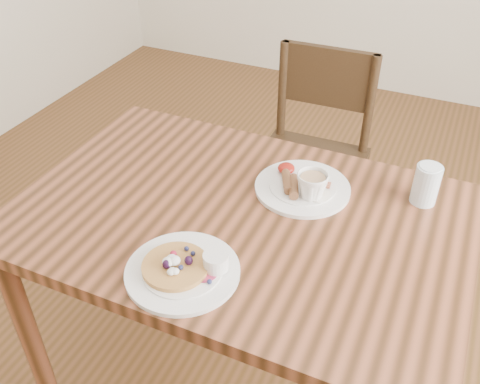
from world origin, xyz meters
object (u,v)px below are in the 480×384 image
(pancake_plate, at_px, (184,269))
(water_glass, at_px, (426,185))
(dining_table, at_px, (240,240))
(breakfast_plate, at_px, (301,186))
(chair_far, at_px, (312,152))
(teacup_saucer, at_px, (312,189))

(pancake_plate, bearing_deg, water_glass, 47.88)
(dining_table, relative_size, breakfast_plate, 4.44)
(chair_far, distance_m, teacup_saucer, 0.73)
(pancake_plate, bearing_deg, chair_far, 90.02)
(pancake_plate, bearing_deg, dining_table, 84.31)
(dining_table, bearing_deg, chair_far, 91.94)
(chair_far, xyz_separation_m, pancake_plate, (0.00, -1.03, 0.27))
(dining_table, bearing_deg, water_glass, 30.13)
(dining_table, xyz_separation_m, teacup_saucer, (0.16, 0.13, 0.14))
(pancake_plate, distance_m, teacup_saucer, 0.43)
(teacup_saucer, bearing_deg, water_glass, 23.84)
(pancake_plate, distance_m, water_glass, 0.69)
(chair_far, distance_m, pancake_plate, 1.06)
(pancake_plate, xyz_separation_m, breakfast_plate, (0.14, 0.43, -0.00))
(water_glass, bearing_deg, breakfast_plate, -165.25)
(pancake_plate, height_order, water_glass, water_glass)
(chair_far, height_order, breakfast_plate, chair_far)
(chair_far, bearing_deg, teacup_saucer, 104.31)
(breakfast_plate, xyz_separation_m, water_glass, (0.32, 0.08, 0.05))
(dining_table, relative_size, teacup_saucer, 8.57)
(dining_table, relative_size, water_glass, 10.56)
(breakfast_plate, distance_m, teacup_saucer, 0.06)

